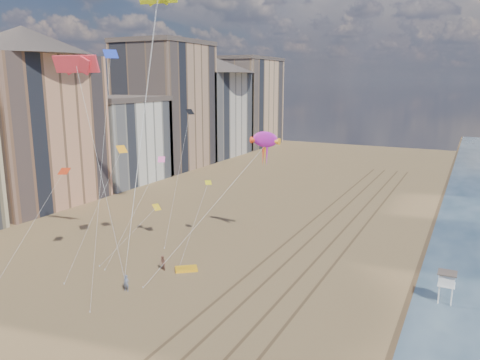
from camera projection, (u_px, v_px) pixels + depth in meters
name	position (u px, v px, depth m)	size (l,w,h in m)	color
wet_sand	(464.00, 255.00, 55.04)	(260.00, 260.00, 0.00)	#42301E
tracks	(303.00, 259.00, 53.55)	(7.68, 120.00, 0.01)	brown
buildings	(150.00, 111.00, 103.06)	(34.72, 131.35, 29.00)	#C6B284
lifeguard_stand	(447.00, 279.00, 42.75)	(1.63, 1.63, 2.95)	silver
grounded_kite	(186.00, 269.00, 50.52)	(2.35, 1.49, 0.27)	#FBAD15
show_kite	(265.00, 140.00, 56.43)	(4.57, 9.22, 22.06)	#B91CB2
kite_flyer_a	(126.00, 283.00, 45.36)	(0.60, 0.39, 1.64)	slate
kite_flyer_b	(163.00, 263.00, 50.31)	(0.81, 0.63, 1.66)	#8C5847
small_kites	(138.00, 142.00, 53.09)	(11.33, 19.26, 19.27)	#FF9B15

